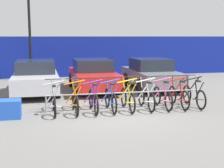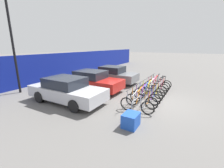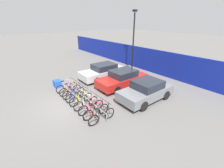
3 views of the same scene
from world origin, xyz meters
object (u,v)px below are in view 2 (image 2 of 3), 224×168
bicycle_pink (156,87)px  bicycle_blue (148,94)px  lamp_post (12,41)px  bicycle_purple (145,97)px  bicycle_yellow (151,92)px  bicycle_white (153,89)px  bicycle_black (159,83)px  bicycle_silver (137,105)px  car_red (92,81)px  bicycle_orange (141,100)px  bike_rack (148,89)px  cargo_crate (131,120)px  bicycle_red (158,85)px  car_grey (113,75)px  car_silver (67,90)px

bicycle_pink → bicycle_blue: bearing=176.2°
lamp_post → bicycle_purple: bearing=-74.7°
bicycle_yellow → bicycle_white: same height
bicycle_black → lamp_post: bearing=122.4°
bicycle_silver → car_red: (1.89, 4.04, 0.31)m
bicycle_orange → bicycle_yellow: size_ratio=1.00×
bicycle_purple → lamp_post: size_ratio=0.28×
bike_rack → bicycle_blue: bearing=-165.4°
bike_rack → bicycle_white: size_ratio=3.12×
bicycle_silver → bicycle_yellow: same height
bicycle_purple → cargo_crate: (-2.59, -0.26, -0.10)m
bike_rack → bicycle_black: 2.40m
bike_rack → lamp_post: bearing=113.0°
car_red → lamp_post: (-2.82, 3.93, 2.69)m
bicycle_black → car_red: size_ratio=0.40×
bicycle_pink → bicycle_black: bearing=-3.8°
bicycle_orange → bicycle_white: (2.38, 0.00, 0.00)m
bicycle_blue → cargo_crate: size_ratio=2.44×
bicycle_white → bike_rack: bearing=167.1°
bicycle_red → bicycle_black: same height
bicycle_yellow → bicycle_black: 2.38m
bike_rack → bicycle_orange: size_ratio=3.12×
cargo_crate → bicycle_purple: bearing=5.8°
bicycle_yellow → bicycle_black: same height
bicycle_blue → car_red: bearing=87.1°
bicycle_white → car_grey: bearing=67.9°
bike_rack → cargo_crate: 3.76m
bicycle_blue → cargo_crate: 3.17m
bicycle_yellow → bicycle_pink: 1.23m
bicycle_white → bicycle_red: (1.17, 0.00, 0.00)m
bicycle_yellow → car_grey: bearing=62.9°
bicycle_pink → lamp_post: bearing=115.9°
bicycle_blue → bicycle_red: same height
bicycle_yellow → bicycle_pink: (1.23, 0.00, 0.00)m
bicycle_purple → bicycle_pink: bearing=-2.2°
bicycle_silver → cargo_crate: (-1.34, -0.26, -0.10)m
bicycle_blue → car_silver: 4.59m
car_grey → cargo_crate: size_ratio=5.76×
bicycle_yellow → cargo_crate: size_ratio=2.44×
bicycle_pink → cargo_crate: 4.98m
bicycle_yellow → bicycle_orange: bearing=-177.3°
bicycle_pink → bicycle_red: (0.58, 0.00, 0.00)m
bike_rack → bicycle_orange: 1.74m
car_silver → cargo_crate: 4.23m
bicycle_blue → bicycle_red: (2.39, 0.00, 0.00)m
bicycle_orange → bicycle_pink: bearing=-3.5°
bicycle_yellow → bicycle_pink: same height
bicycle_orange → car_red: bearing=69.6°
car_grey → bicycle_blue: bearing=-125.9°
bicycle_orange → bicycle_silver: bearing=176.5°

